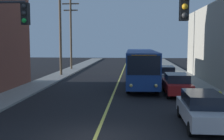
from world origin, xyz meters
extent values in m
cube|color=gray|center=(-7.25, 10.00, 0.07)|extent=(2.50, 90.00, 0.15)
cube|color=gray|center=(7.25, 10.00, 0.07)|extent=(2.50, 90.00, 0.15)
cube|color=#D8CC4C|center=(0.00, 15.00, 0.01)|extent=(0.16, 60.00, 0.01)
cube|color=black|center=(8.54, 17.12, 1.60)|extent=(0.06, 12.66, 1.30)
cube|color=black|center=(8.54, 17.12, 4.80)|extent=(0.06, 12.66, 1.30)
cube|color=navy|center=(2.20, 14.99, 1.83)|extent=(2.68, 12.03, 2.75)
cube|color=black|center=(2.26, 9.01, 2.35)|extent=(2.35, 0.11, 1.40)
cube|color=black|center=(2.14, 20.97, 2.45)|extent=(2.30, 0.10, 1.10)
cube|color=black|center=(0.95, 14.97, 2.35)|extent=(0.17, 10.20, 1.10)
cube|color=black|center=(3.45, 15.00, 2.35)|extent=(0.17, 10.20, 1.10)
cube|color=orange|center=(2.26, 9.02, 2.95)|extent=(1.79, 0.08, 0.30)
sphere|color=#F9D872|center=(1.37, 8.96, 0.90)|extent=(0.24, 0.24, 0.24)
sphere|color=#F9D872|center=(3.16, 8.98, 0.90)|extent=(0.24, 0.24, 0.24)
cylinder|color=black|center=(1.12, 10.77, 0.50)|extent=(0.31, 1.00, 1.00)
cylinder|color=black|center=(3.37, 10.80, 0.50)|extent=(0.31, 1.00, 1.00)
cylinder|color=black|center=(1.04, 18.47, 0.50)|extent=(0.31, 1.00, 1.00)
cylinder|color=black|center=(3.29, 18.50, 0.50)|extent=(0.31, 1.00, 1.00)
cube|color=#B7B7BC|center=(4.84, 2.46, 0.67)|extent=(1.83, 4.41, 0.70)
cube|color=black|center=(4.84, 2.46, 1.32)|extent=(1.64, 2.47, 0.60)
cylinder|color=black|center=(4.03, 0.97, 0.32)|extent=(0.22, 0.64, 0.64)
cylinder|color=black|center=(4.05, 3.97, 0.32)|extent=(0.22, 0.64, 0.64)
cylinder|color=black|center=(5.65, 3.96, 0.32)|extent=(0.22, 0.64, 0.64)
cube|color=maroon|center=(4.81, 10.33, 0.67)|extent=(1.81, 4.40, 0.70)
cube|color=black|center=(4.81, 10.33, 1.32)|extent=(1.62, 2.47, 0.60)
cylinder|color=black|center=(4.01, 8.83, 0.32)|extent=(0.22, 0.64, 0.64)
cylinder|color=black|center=(5.61, 8.83, 0.32)|extent=(0.22, 0.64, 0.64)
cylinder|color=black|center=(4.01, 11.83, 0.32)|extent=(0.22, 0.64, 0.64)
cylinder|color=black|center=(5.61, 11.83, 0.32)|extent=(0.22, 0.64, 0.64)
cube|color=silver|center=(4.67, 16.95, 0.67)|extent=(1.89, 4.44, 0.70)
cube|color=black|center=(4.67, 16.95, 1.32)|extent=(1.67, 2.50, 0.60)
cylinder|color=black|center=(3.83, 15.46, 0.32)|extent=(0.23, 0.64, 0.64)
cylinder|color=black|center=(5.43, 15.43, 0.32)|extent=(0.23, 0.64, 0.64)
cylinder|color=black|center=(3.90, 18.46, 0.32)|extent=(0.23, 0.64, 0.64)
cylinder|color=black|center=(5.50, 18.43, 0.32)|extent=(0.23, 0.64, 0.64)
cylinder|color=brown|center=(-7.03, 21.20, 5.99)|extent=(0.28, 0.28, 11.67)
cylinder|color=brown|center=(-7.48, 28.50, 5.07)|extent=(0.28, 0.28, 9.83)
cube|color=#4C3D2D|center=(-7.48, 28.50, 9.38)|extent=(2.40, 0.16, 0.16)
cube|color=#4C3D2D|center=(-7.48, 28.50, 8.48)|extent=(2.00, 0.16, 0.16)
cube|color=black|center=(-3.45, 1.92, 5.30)|extent=(0.32, 0.36, 1.00)
sphere|color=#2D2D2D|center=(-3.45, 1.73, 5.62)|extent=(0.22, 0.22, 0.22)
sphere|color=#2D2D2D|center=(-3.45, 1.73, 5.30)|extent=(0.22, 0.22, 0.22)
sphere|color=green|center=(-3.45, 1.73, 4.98)|extent=(0.22, 0.22, 0.22)
cube|color=black|center=(3.45, 0.02, 5.30)|extent=(0.32, 0.36, 1.00)
sphere|color=#F2A519|center=(3.45, -0.17, 5.30)|extent=(0.22, 0.22, 0.22)
sphere|color=#2D2D2D|center=(3.45, -0.17, 4.98)|extent=(0.22, 0.22, 0.22)
cylinder|color=red|center=(6.85, 6.54, 0.50)|extent=(0.26, 0.26, 0.70)
sphere|color=gold|center=(6.85, 6.54, 0.87)|extent=(0.24, 0.24, 0.24)
cylinder|color=red|center=(6.69, 6.54, 0.60)|extent=(0.12, 0.10, 0.10)
cylinder|color=red|center=(7.01, 6.54, 0.60)|extent=(0.12, 0.10, 0.10)
camera|label=1|loc=(1.61, -10.75, 4.00)|focal=44.51mm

